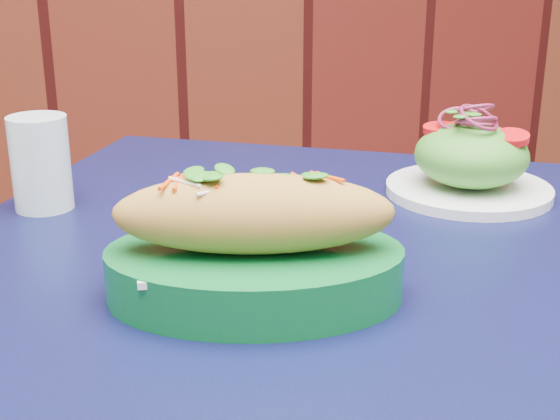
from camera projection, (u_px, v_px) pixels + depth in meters
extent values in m
cube|color=black|center=(330.00, 271.00, 0.76)|extent=(1.05, 1.05, 0.03)
cylinder|color=black|center=(163.00, 383.00, 1.26)|extent=(0.04, 0.04, 0.72)
cube|color=white|center=(254.00, 254.00, 0.66)|extent=(0.19, 0.11, 0.01)
ellipsoid|color=gold|center=(254.00, 214.00, 0.64)|extent=(0.24, 0.11, 0.07)
cylinder|color=white|center=(468.00, 190.00, 0.93)|extent=(0.20, 0.20, 0.01)
ellipsoid|color=#4C992D|center=(471.00, 155.00, 0.92)|extent=(0.13, 0.13, 0.07)
cylinder|color=red|center=(512.00, 133.00, 0.89)|extent=(0.04, 0.04, 0.01)
cylinder|color=red|center=(440.00, 125.00, 0.93)|extent=(0.04, 0.04, 0.01)
cylinder|color=red|center=(460.00, 121.00, 0.94)|extent=(0.04, 0.04, 0.01)
torus|color=maroon|center=(474.00, 121.00, 0.90)|extent=(0.05, 0.05, 0.00)
torus|color=maroon|center=(474.00, 117.00, 0.90)|extent=(0.05, 0.05, 0.00)
torus|color=maroon|center=(475.00, 114.00, 0.90)|extent=(0.05, 0.05, 0.00)
torus|color=maroon|center=(475.00, 110.00, 0.90)|extent=(0.05, 0.05, 0.00)
torus|color=maroon|center=(475.00, 107.00, 0.90)|extent=(0.05, 0.05, 0.00)
cylinder|color=silver|center=(41.00, 163.00, 0.87)|extent=(0.07, 0.07, 0.11)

